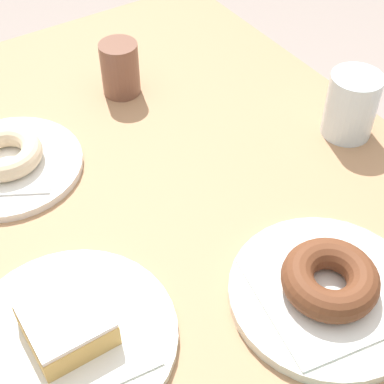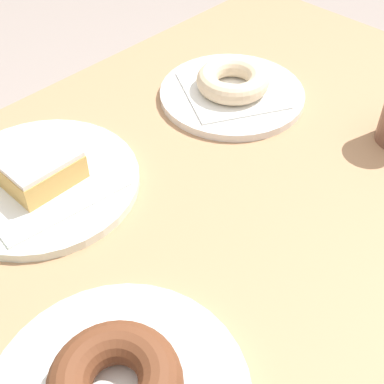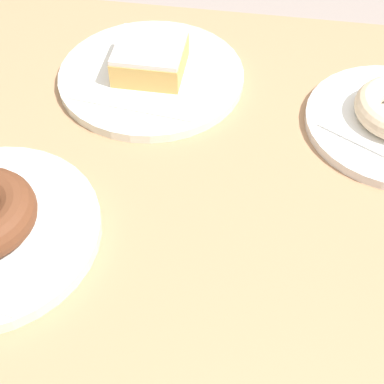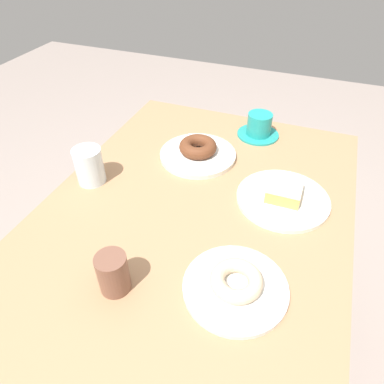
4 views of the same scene
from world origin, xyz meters
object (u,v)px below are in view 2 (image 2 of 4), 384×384
object	(u,v)px
donut_chocolate_ring	(115,383)
donut_glazed_square	(37,165)
plate_sugar_ring	(232,94)
donut_sugar_ring	(233,80)
plate_glazed_square	(42,182)

from	to	relation	value
donut_chocolate_ring	donut_glazed_square	xyz separation A→B (m)	(0.11, 0.28, -0.00)
plate_sugar_ring	donut_sugar_ring	xyz separation A→B (m)	(0.00, 0.00, 0.02)
donut_glazed_square	plate_sugar_ring	bearing A→B (deg)	-7.99
donut_sugar_ring	plate_glazed_square	distance (m)	0.31
donut_chocolate_ring	plate_sugar_ring	xyz separation A→B (m)	(0.42, 0.23, -0.03)
plate_sugar_ring	donut_chocolate_ring	bearing A→B (deg)	-150.82
donut_sugar_ring	donut_chocolate_ring	bearing A→B (deg)	-150.82
plate_sugar_ring	plate_glazed_square	xyz separation A→B (m)	(-0.31, 0.04, 0.00)
plate_sugar_ring	donut_sugar_ring	size ratio (longest dim) A/B	2.01
plate_sugar_ring	donut_glazed_square	xyz separation A→B (m)	(-0.31, 0.04, 0.03)
plate_glazed_square	donut_sugar_ring	bearing A→B (deg)	-7.99
plate_sugar_ring	plate_glazed_square	distance (m)	0.31
plate_sugar_ring	plate_glazed_square	bearing A→B (deg)	172.01
donut_sugar_ring	plate_glazed_square	size ratio (longest dim) A/B	0.44
donut_chocolate_ring	plate_glazed_square	size ratio (longest dim) A/B	0.47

